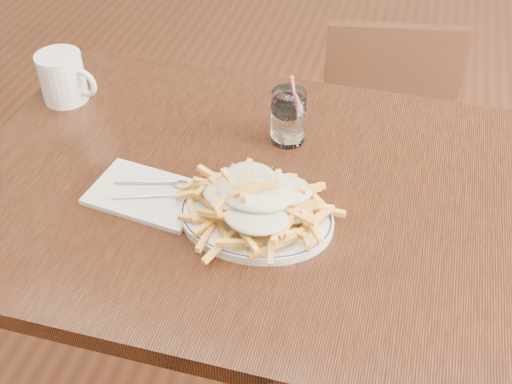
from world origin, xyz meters
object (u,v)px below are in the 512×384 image
(chair_far, at_px, (381,116))
(fries_plate, at_px, (256,217))
(table, at_px, (267,218))
(water_glass, at_px, (288,119))
(loaded_fries, at_px, (256,196))
(coffee_mug, at_px, (63,78))

(chair_far, relative_size, fries_plate, 2.61)
(table, relative_size, chair_far, 1.51)
(table, relative_size, water_glass, 7.64)
(chair_far, bearing_deg, table, -102.51)
(chair_far, height_order, water_glass, water_glass)
(chair_far, bearing_deg, loaded_fries, -101.08)
(chair_far, relative_size, loaded_fries, 2.50)
(loaded_fries, height_order, water_glass, water_glass)
(fries_plate, bearing_deg, water_glass, 90.08)
(coffee_mug, bearing_deg, water_glass, -2.09)
(chair_far, distance_m, loaded_fries, 0.92)
(table, relative_size, fries_plate, 3.95)
(fries_plate, distance_m, loaded_fries, 0.05)
(chair_far, bearing_deg, fries_plate, -101.08)
(loaded_fries, bearing_deg, coffee_mug, 152.16)
(coffee_mug, bearing_deg, chair_far, 39.47)
(fries_plate, relative_size, water_glass, 1.93)
(table, distance_m, coffee_mug, 0.56)
(loaded_fries, xyz_separation_m, water_glass, (-0.00, 0.25, -0.01))
(table, height_order, loaded_fries, loaded_fries)
(fries_plate, distance_m, coffee_mug, 0.59)
(table, relative_size, loaded_fries, 3.79)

